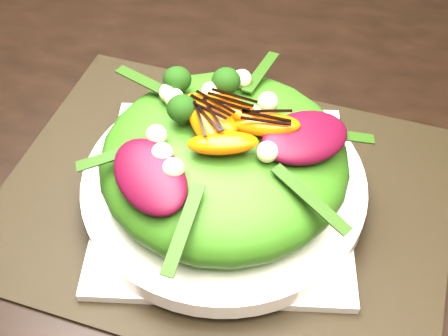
% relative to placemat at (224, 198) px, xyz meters
% --- Properties ---
extents(placemat, '(0.48, 0.39, 0.00)m').
position_rel_placemat_xyz_m(placemat, '(0.00, 0.00, 0.00)').
color(placemat, black).
rests_on(placemat, dining_table).
extents(plate_base, '(0.27, 0.27, 0.01)m').
position_rel_placemat_xyz_m(plate_base, '(0.00, 0.00, 0.01)').
color(plate_base, silver).
rests_on(plate_base, placemat).
extents(salad_bowl, '(0.36, 0.36, 0.02)m').
position_rel_placemat_xyz_m(salad_bowl, '(0.00, 0.00, 0.02)').
color(salad_bowl, white).
rests_on(salad_bowl, plate_base).
extents(lettuce_mound, '(0.30, 0.30, 0.08)m').
position_rel_placemat_xyz_m(lettuce_mound, '(0.00, 0.00, 0.06)').
color(lettuce_mound, '#336B13').
rests_on(lettuce_mound, salad_bowl).
extents(radicchio_leaf, '(0.10, 0.09, 0.02)m').
position_rel_placemat_xyz_m(radicchio_leaf, '(0.07, 0.00, 0.10)').
color(radicchio_leaf, '#420718').
rests_on(radicchio_leaf, lettuce_mound).
extents(orange_segment, '(0.06, 0.03, 0.02)m').
position_rel_placemat_xyz_m(orange_segment, '(-0.01, 0.01, 0.11)').
color(orange_segment, '#F04D03').
rests_on(orange_segment, lettuce_mound).
extents(broccoli_floret, '(0.04, 0.04, 0.04)m').
position_rel_placemat_xyz_m(broccoli_floret, '(-0.06, 0.03, 0.11)').
color(broccoli_floret, black).
rests_on(broccoli_floret, lettuce_mound).
extents(macadamia_nut, '(0.02, 0.02, 0.02)m').
position_rel_placemat_xyz_m(macadamia_nut, '(0.04, -0.05, 0.10)').
color(macadamia_nut, '#FCF2B1').
rests_on(macadamia_nut, lettuce_mound).
extents(balsamic_drizzle, '(0.05, 0.01, 0.00)m').
position_rel_placemat_xyz_m(balsamic_drizzle, '(-0.01, 0.01, 0.11)').
color(balsamic_drizzle, black).
rests_on(balsamic_drizzle, orange_segment).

